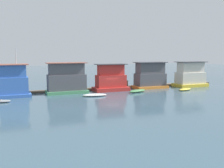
{
  "coord_description": "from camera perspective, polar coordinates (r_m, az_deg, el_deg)",
  "views": [
    {
      "loc": [
        -16.8,
        -43.12,
        7.11
      ],
      "look_at": [
        0.0,
        -1.0,
        1.4
      ],
      "focal_mm": 40.0,
      "sensor_mm": 36.0,
      "label": 1
    }
  ],
  "objects": [
    {
      "name": "dinghy_grey",
      "position": [
        39.25,
        -24.07,
        -3.62
      ],
      "size": [
        2.87,
        1.61,
        0.37
      ],
      "color": "gray",
      "rests_on": "ground_plane"
    },
    {
      "name": "dock_walkway",
      "position": [
        49.37,
        -1.62,
        -0.93
      ],
      "size": [
        51.0,
        1.66,
        0.3
      ],
      "primitive_type": "cube",
      "color": "brown",
      "rests_on": "ground_plane"
    },
    {
      "name": "dinghy_yellow",
      "position": [
        49.44,
        16.36,
        -1.16
      ],
      "size": [
        3.55,
        2.27,
        0.38
      ],
      "color": "yellow",
      "rests_on": "ground_plane"
    },
    {
      "name": "dinghy_green",
      "position": [
        45.15,
        5.83,
        -1.59
      ],
      "size": [
        3.97,
        2.25,
        0.52
      ],
      "color": "#47844C",
      "rests_on": "ground_plane"
    },
    {
      "name": "mooring_post_far_left",
      "position": [
        49.98,
        3.53,
        -0.1
      ],
      "size": [
        0.28,
        0.28,
        1.58
      ],
      "primitive_type": "cylinder",
      "color": "#846B4C",
      "rests_on": "ground_plane"
    },
    {
      "name": "dinghy_white",
      "position": [
        41.08,
        -4.0,
        -2.52
      ],
      "size": [
        4.1,
        2.05,
        0.41
      ],
      "color": "white",
      "rests_on": "ground_plane"
    },
    {
      "name": "houseboat_orange",
      "position": [
        50.86,
        8.71,
        1.76
      ],
      "size": [
        6.77,
        3.6,
        5.25
      ],
      "color": "orange",
      "rests_on": "ground_plane"
    },
    {
      "name": "ground_plane",
      "position": [
        46.82,
        -0.45,
        -1.56
      ],
      "size": [
        200.0,
        200.0,
        0.0
      ],
      "primitive_type": "plane",
      "color": "#385160"
    },
    {
      "name": "houseboat_blue",
      "position": [
        43.48,
        -21.7,
        0.43
      ],
      "size": [
        5.42,
        3.94,
        7.74
      ],
      "color": "#3866B7",
      "rests_on": "ground_plane"
    },
    {
      "name": "houseboat_red",
      "position": [
        46.74,
        -0.27,
        1.02
      ],
      "size": [
        6.56,
        3.45,
        5.03
      ],
      "color": "red",
      "rests_on": "ground_plane"
    },
    {
      "name": "houseboat_yellow",
      "position": [
        55.3,
        17.48,
        1.87
      ],
      "size": [
        6.86,
        3.76,
        5.24
      ],
      "color": "gold",
      "rests_on": "ground_plane"
    },
    {
      "name": "mooring_post_far_right",
      "position": [
        54.41,
        12.11,
        0.2
      ],
      "size": [
        0.31,
        0.31,
        1.3
      ],
      "primitive_type": "cylinder",
      "color": "brown",
      "rests_on": "ground_plane"
    },
    {
      "name": "houseboat_green",
      "position": [
        44.57,
        -10.33,
        1.07
      ],
      "size": [
        7.2,
        3.45,
        5.4
      ],
      "color": "#4C9360",
      "rests_on": "ground_plane"
    }
  ]
}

